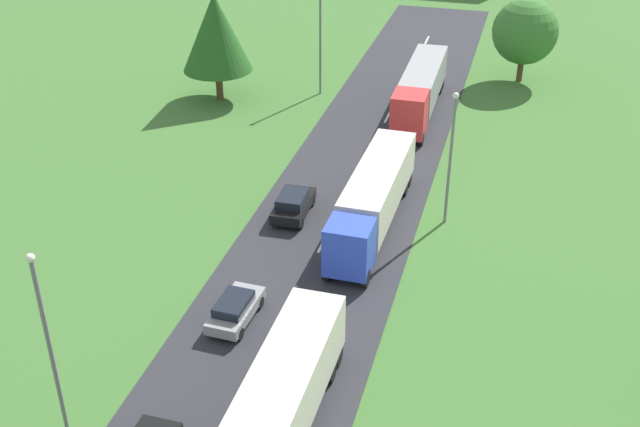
{
  "coord_description": "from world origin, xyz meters",
  "views": [
    {
      "loc": [
        10.26,
        5.88,
        24.72
      ],
      "look_at": [
        -0.43,
        44.54,
        1.47
      ],
      "focal_mm": 44.74,
      "sensor_mm": 36.0,
      "label": 1
    }
  ],
  "objects_px": {
    "truck_second": "(280,401)",
    "car_fourth": "(235,309)",
    "lamppost_third": "(451,153)",
    "lamppost_second": "(48,337)",
    "lamppost_fourth": "(320,37)",
    "truck_fourth": "(420,88)",
    "tree_maple": "(216,32)",
    "truck_third": "(373,196)",
    "tree_birch": "(525,32)",
    "car_fifth": "(293,204)"
  },
  "relations": [
    {
      "from": "truck_second",
      "to": "tree_maple",
      "type": "bearing_deg",
      "value": 115.47
    },
    {
      "from": "car_fifth",
      "to": "lamppost_second",
      "type": "distance_m",
      "value": 20.35
    },
    {
      "from": "truck_fourth",
      "to": "car_fourth",
      "type": "bearing_deg",
      "value": -98.8
    },
    {
      "from": "lamppost_fourth",
      "to": "car_fifth",
      "type": "bearing_deg",
      "value": -79.19
    },
    {
      "from": "car_fifth",
      "to": "tree_maple",
      "type": "relative_size",
      "value": 0.48
    },
    {
      "from": "lamppost_third",
      "to": "tree_birch",
      "type": "xyz_separation_m",
      "value": [
        2.95,
        25.74,
        -0.29
      ]
    },
    {
      "from": "lamppost_fourth",
      "to": "tree_birch",
      "type": "xyz_separation_m",
      "value": [
        15.85,
        7.45,
        -0.47
      ]
    },
    {
      "from": "truck_fourth",
      "to": "lamppost_third",
      "type": "xyz_separation_m",
      "value": [
        4.28,
        -16.3,
        2.57
      ]
    },
    {
      "from": "lamppost_second",
      "to": "tree_maple",
      "type": "height_order",
      "value": "lamppost_second"
    },
    {
      "from": "lamppost_second",
      "to": "tree_birch",
      "type": "relative_size",
      "value": 1.23
    },
    {
      "from": "car_fourth",
      "to": "tree_birch",
      "type": "height_order",
      "value": "tree_birch"
    },
    {
      "from": "truck_second",
      "to": "car_fourth",
      "type": "bearing_deg",
      "value": 123.96
    },
    {
      "from": "truck_second",
      "to": "car_fourth",
      "type": "relative_size",
      "value": 2.99
    },
    {
      "from": "truck_fourth",
      "to": "lamppost_fourth",
      "type": "bearing_deg",
      "value": 166.98
    },
    {
      "from": "car_fifth",
      "to": "tree_maple",
      "type": "bearing_deg",
      "value": 124.4
    },
    {
      "from": "truck_second",
      "to": "truck_third",
      "type": "xyz_separation_m",
      "value": [
        0.03,
        17.72,
        0.04
      ]
    },
    {
      "from": "car_fifth",
      "to": "tree_birch",
      "type": "height_order",
      "value": "tree_birch"
    },
    {
      "from": "lamppost_third",
      "to": "tree_birch",
      "type": "bearing_deg",
      "value": 83.46
    },
    {
      "from": "car_fourth",
      "to": "lamppost_fourth",
      "type": "distance_m",
      "value": 31.44
    },
    {
      "from": "lamppost_third",
      "to": "tree_birch",
      "type": "distance_m",
      "value": 25.91
    },
    {
      "from": "truck_third",
      "to": "truck_fourth",
      "type": "distance_m",
      "value": 18.02
    },
    {
      "from": "car_fourth",
      "to": "lamppost_third",
      "type": "height_order",
      "value": "lamppost_third"
    },
    {
      "from": "truck_second",
      "to": "lamppost_fourth",
      "type": "relative_size",
      "value": 1.37
    },
    {
      "from": "tree_maple",
      "to": "car_fourth",
      "type": "bearing_deg",
      "value": -66.86
    },
    {
      "from": "truck_third",
      "to": "tree_birch",
      "type": "relative_size",
      "value": 1.87
    },
    {
      "from": "truck_third",
      "to": "lamppost_second",
      "type": "distance_m",
      "value": 21.74
    },
    {
      "from": "lamppost_third",
      "to": "lamppost_fourth",
      "type": "distance_m",
      "value": 22.39
    },
    {
      "from": "lamppost_second",
      "to": "lamppost_fourth",
      "type": "distance_m",
      "value": 39.63
    },
    {
      "from": "truck_third",
      "to": "lamppost_second",
      "type": "xyz_separation_m",
      "value": [
        -8.93,
        -19.62,
        2.8
      ]
    },
    {
      "from": "lamppost_third",
      "to": "tree_birch",
      "type": "relative_size",
      "value": 1.17
    },
    {
      "from": "tree_birch",
      "to": "lamppost_fourth",
      "type": "bearing_deg",
      "value": -154.84
    },
    {
      "from": "truck_second",
      "to": "lamppost_third",
      "type": "height_order",
      "value": "lamppost_third"
    },
    {
      "from": "lamppost_fourth",
      "to": "tree_birch",
      "type": "bearing_deg",
      "value": 25.16
    },
    {
      "from": "lamppost_fourth",
      "to": "tree_maple",
      "type": "bearing_deg",
      "value": -156.33
    },
    {
      "from": "car_fifth",
      "to": "tree_birch",
      "type": "xyz_separation_m",
      "value": [
        12.02,
        27.52,
        3.51
      ]
    },
    {
      "from": "truck_fourth",
      "to": "lamppost_third",
      "type": "distance_m",
      "value": 17.04
    },
    {
      "from": "truck_third",
      "to": "tree_maple",
      "type": "distance_m",
      "value": 23.66
    },
    {
      "from": "car_fourth",
      "to": "lamppost_second",
      "type": "distance_m",
      "value": 10.55
    },
    {
      "from": "truck_third",
      "to": "truck_fourth",
      "type": "relative_size",
      "value": 1.0
    },
    {
      "from": "truck_fourth",
      "to": "tree_birch",
      "type": "height_order",
      "value": "tree_birch"
    },
    {
      "from": "truck_fourth",
      "to": "lamppost_second",
      "type": "height_order",
      "value": "lamppost_second"
    },
    {
      "from": "truck_second",
      "to": "tree_maple",
      "type": "relative_size",
      "value": 1.37
    },
    {
      "from": "truck_second",
      "to": "lamppost_second",
      "type": "distance_m",
      "value": 9.53
    },
    {
      "from": "car_fourth",
      "to": "car_fifth",
      "type": "distance_m",
      "value": 10.83
    },
    {
      "from": "car_fourth",
      "to": "lamppost_third",
      "type": "relative_size",
      "value": 0.48
    },
    {
      "from": "lamppost_second",
      "to": "lamppost_third",
      "type": "height_order",
      "value": "lamppost_second"
    },
    {
      "from": "truck_third",
      "to": "truck_fourth",
      "type": "xyz_separation_m",
      "value": [
        -0.16,
        18.02,
        0.02
      ]
    },
    {
      "from": "truck_fourth",
      "to": "truck_third",
      "type": "bearing_deg",
      "value": -89.49
    },
    {
      "from": "car_fifth",
      "to": "truck_third",
      "type": "bearing_deg",
      "value": 0.74
    },
    {
      "from": "truck_third",
      "to": "car_fourth",
      "type": "bearing_deg",
      "value": -113.07
    }
  ]
}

